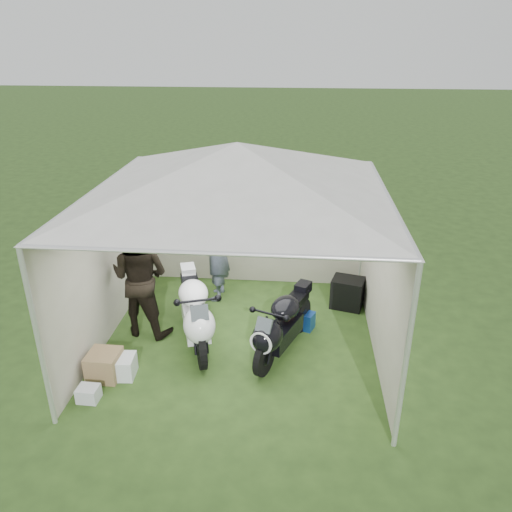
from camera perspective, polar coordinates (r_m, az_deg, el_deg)
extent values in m
plane|color=#274018|center=(7.76, -1.83, -9.40)|extent=(80.00, 80.00, 0.00)
cylinder|color=silver|center=(6.11, -23.60, -8.96)|extent=(0.06, 0.06, 2.30)
cylinder|color=silver|center=(5.54, 16.76, -11.43)|extent=(0.06, 0.06, 2.30)
cylinder|color=silver|center=(9.42, -12.63, 4.04)|extent=(0.06, 0.06, 2.30)
cylinder|color=silver|center=(9.07, 12.30, 3.27)|extent=(0.06, 0.06, 2.30)
cube|color=beige|center=(9.03, -0.41, 3.75)|extent=(4.00, 0.02, 2.30)
cube|color=beige|center=(7.69, -16.92, -1.07)|extent=(0.02, 4.00, 2.30)
cube|color=beige|center=(7.24, 13.97, -2.30)|extent=(0.02, 4.00, 2.30)
pyramid|color=white|center=(6.68, -2.13, 9.94)|extent=(5.66, 5.66, 0.70)
cube|color=#99A5B7|center=(9.10, -10.94, 8.11)|extent=(0.22, 0.02, 0.28)
cube|color=#99A5B7|center=(9.01, -8.78, 8.11)|extent=(0.22, 0.02, 0.28)
cube|color=#99A5B7|center=(8.93, -6.57, 8.10)|extent=(0.22, 0.01, 0.28)
cube|color=#99A5B7|center=(8.87, -4.33, 8.07)|extent=(0.22, 0.01, 0.28)
cube|color=#99A5B7|center=(9.18, -10.80, 6.31)|extent=(0.22, 0.02, 0.28)
cube|color=#99A5B7|center=(9.09, -8.66, 6.29)|extent=(0.22, 0.01, 0.28)
cube|color=#99A5B7|center=(9.02, -6.48, 6.26)|extent=(0.22, 0.02, 0.28)
cube|color=#99A5B7|center=(8.95, -4.27, 6.22)|extent=(0.22, 0.01, 0.28)
cylinder|color=#D8590C|center=(8.74, 0.88, 8.58)|extent=(3.20, 0.02, 0.02)
cylinder|color=black|center=(7.05, -6.27, -10.44)|extent=(0.28, 0.60, 0.60)
cylinder|color=black|center=(8.24, -7.52, -5.08)|extent=(0.33, 0.61, 0.60)
cube|color=white|center=(7.55, -6.94, -7.23)|extent=(0.62, 1.00, 0.30)
ellipsoid|color=white|center=(6.96, -6.50, -7.83)|extent=(0.61, 0.71, 0.50)
ellipsoid|color=white|center=(7.44, -7.18, -4.22)|extent=(0.61, 0.72, 0.35)
cube|color=black|center=(7.82, -7.49, -3.27)|extent=(0.43, 0.65, 0.14)
cube|color=white|center=(8.08, -7.77, -1.73)|extent=(0.30, 0.35, 0.18)
cube|color=black|center=(7.81, -7.34, -4.69)|extent=(0.27, 0.55, 0.10)
cube|color=#3F474C|center=(6.73, -6.47, -6.48)|extent=(0.27, 0.21, 0.21)
cylinder|color=black|center=(6.90, 0.95, -11.49)|extent=(0.29, 0.53, 0.54)
cylinder|color=black|center=(7.86, 5.08, -6.75)|extent=(0.33, 0.55, 0.54)
cube|color=black|center=(7.29, 3.03, -8.67)|extent=(0.60, 0.90, 0.27)
ellipsoid|color=black|center=(6.80, 1.31, -9.14)|extent=(0.58, 0.65, 0.45)
ellipsoid|color=black|center=(7.18, 3.39, -5.92)|extent=(0.57, 0.66, 0.31)
cube|color=black|center=(7.49, 4.51, -5.06)|extent=(0.42, 0.58, 0.13)
cube|color=black|center=(7.70, 5.40, -3.64)|extent=(0.28, 0.32, 0.16)
cube|color=maroon|center=(7.49, 4.20, -6.37)|extent=(0.27, 0.49, 0.09)
cube|color=#3F474C|center=(6.59, 0.91, -7.90)|extent=(0.25, 0.20, 0.19)
cylinder|color=white|center=(6.65, 0.55, -9.96)|extent=(0.30, 0.14, 0.32)
cube|color=#1949B2|center=(7.99, 5.29, -7.26)|extent=(0.43, 0.35, 0.28)
imported|color=black|center=(7.68, -13.09, -2.32)|extent=(1.05, 0.89, 1.89)
imported|color=slate|center=(8.56, -4.52, 0.56)|extent=(0.44, 0.66, 1.76)
cube|color=black|center=(8.63, 10.40, -4.16)|extent=(0.61, 0.54, 0.52)
cube|color=silver|center=(7.18, -15.45, -12.06)|extent=(0.46, 0.37, 0.30)
cube|color=olive|center=(7.19, -16.92, -11.81)|extent=(0.43, 0.43, 0.37)
cube|color=silver|center=(6.90, -18.60, -14.69)|extent=(0.27, 0.23, 0.19)
cube|color=olive|center=(7.27, -17.02, -11.93)|extent=(0.45, 0.36, 0.26)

